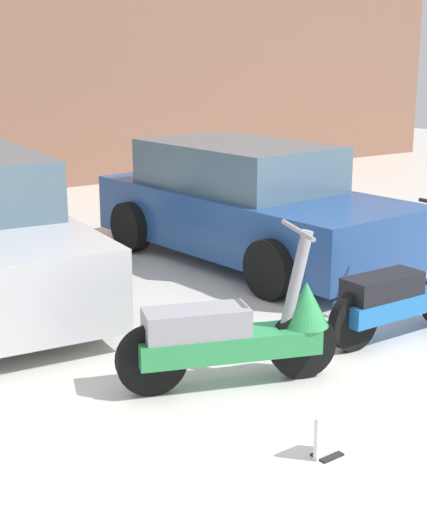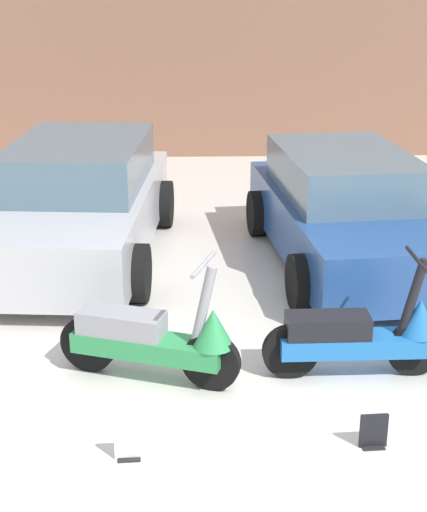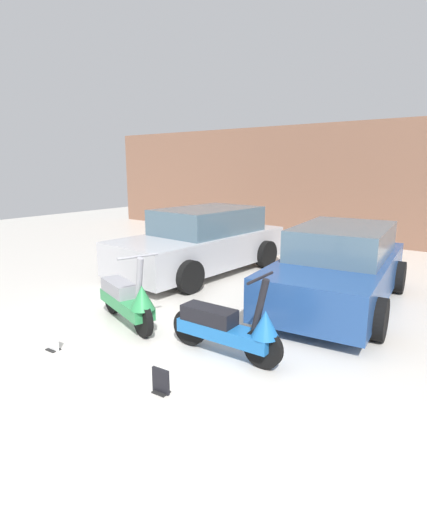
{
  "view_description": "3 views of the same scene",
  "coord_description": "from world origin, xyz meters",
  "px_view_note": "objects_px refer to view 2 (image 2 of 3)",
  "views": [
    {
      "loc": [
        -3.75,
        -3.31,
        2.28
      ],
      "look_at": [
        -0.35,
        1.79,
        0.65
      ],
      "focal_mm": 55.0,
      "sensor_mm": 36.0,
      "label": 1
    },
    {
      "loc": [
        -0.47,
        -4.96,
        3.25
      ],
      "look_at": [
        -0.29,
        1.98,
        0.66
      ],
      "focal_mm": 55.0,
      "sensor_mm": 36.0,
      "label": 2
    },
    {
      "loc": [
        3.36,
        -2.78,
        2.21
      ],
      "look_at": [
        -0.31,
        2.2,
        0.83
      ],
      "focal_mm": 28.0,
      "sensor_mm": 36.0,
      "label": 3
    }
  ],
  "objects_px": {
    "scooter_front_left": "(156,338)",
    "placard_near_left_scooter": "(129,444)",
    "scooter_front_right": "(362,335)",
    "car_rear_left": "(79,203)",
    "placard_near_right_scooter": "(373,432)",
    "car_rear_center": "(346,212)"
  },
  "relations": [
    {
      "from": "placard_near_right_scooter",
      "to": "car_rear_left",
      "type": "bearing_deg",
      "value": 122.94
    },
    {
      "from": "scooter_front_left",
      "to": "car_rear_left",
      "type": "relative_size",
      "value": 0.37
    },
    {
      "from": "scooter_front_right",
      "to": "car_rear_left",
      "type": "height_order",
      "value": "car_rear_left"
    },
    {
      "from": "placard_near_left_scooter",
      "to": "placard_near_right_scooter",
      "type": "distance_m",
      "value": 1.74
    },
    {
      "from": "scooter_front_left",
      "to": "placard_near_left_scooter",
      "type": "bearing_deg",
      "value": -79.2
    },
    {
      "from": "scooter_front_right",
      "to": "placard_near_right_scooter",
      "type": "height_order",
      "value": "scooter_front_right"
    },
    {
      "from": "placard_near_left_scooter",
      "to": "car_rear_left",
      "type": "bearing_deg",
      "value": 101.85
    },
    {
      "from": "placard_near_left_scooter",
      "to": "placard_near_right_scooter",
      "type": "bearing_deg",
      "value": 3.14
    },
    {
      "from": "car_rear_center",
      "to": "placard_near_right_scooter",
      "type": "xyz_separation_m",
      "value": [
        -0.47,
        -3.72,
        -0.5
      ]
    },
    {
      "from": "placard_near_right_scooter",
      "to": "scooter_front_right",
      "type": "bearing_deg",
      "value": 83.88
    },
    {
      "from": "scooter_front_left",
      "to": "placard_near_left_scooter",
      "type": "distance_m",
      "value": 1.14
    },
    {
      "from": "scooter_front_right",
      "to": "car_rear_center",
      "type": "xyz_separation_m",
      "value": [
        0.35,
        2.68,
        0.23
      ]
    },
    {
      "from": "scooter_front_right",
      "to": "placard_near_right_scooter",
      "type": "relative_size",
      "value": 5.83
    },
    {
      "from": "scooter_front_left",
      "to": "car_rear_center",
      "type": "bearing_deg",
      "value": 71.4
    },
    {
      "from": "car_rear_left",
      "to": "placard_near_left_scooter",
      "type": "xyz_separation_m",
      "value": [
        0.86,
        -4.11,
        -0.53
      ]
    },
    {
      "from": "car_rear_left",
      "to": "placard_near_right_scooter",
      "type": "distance_m",
      "value": 4.82
    },
    {
      "from": "scooter_front_left",
      "to": "car_rear_left",
      "type": "height_order",
      "value": "car_rear_left"
    },
    {
      "from": "placard_near_left_scooter",
      "to": "scooter_front_right",
      "type": "bearing_deg",
      "value": 31.55
    },
    {
      "from": "scooter_front_left",
      "to": "scooter_front_right",
      "type": "xyz_separation_m",
      "value": [
        1.7,
        0.04,
        -0.01
      ]
    },
    {
      "from": "scooter_front_right",
      "to": "placard_near_right_scooter",
      "type": "bearing_deg",
      "value": -97.24
    },
    {
      "from": "scooter_front_left",
      "to": "scooter_front_right",
      "type": "distance_m",
      "value": 1.7
    },
    {
      "from": "scooter_front_left",
      "to": "car_rear_center",
      "type": "distance_m",
      "value": 3.41
    }
  ]
}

